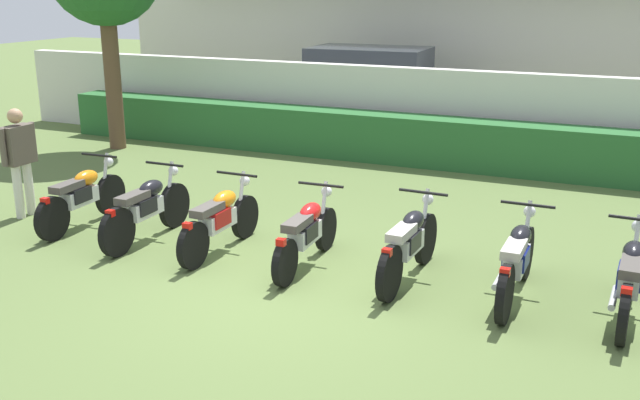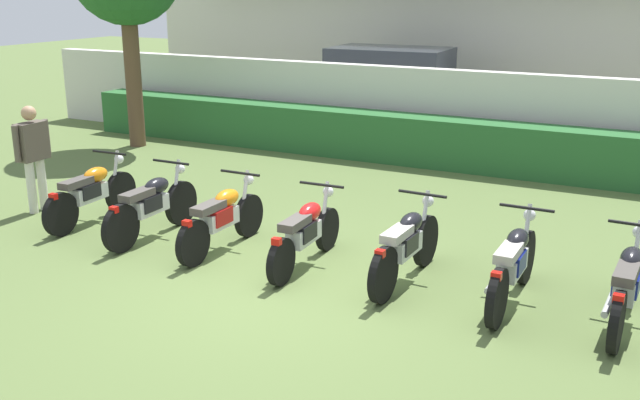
{
  "view_description": "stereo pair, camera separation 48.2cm",
  "coord_description": "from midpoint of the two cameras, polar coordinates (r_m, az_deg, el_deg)",
  "views": [
    {
      "loc": [
        3.52,
        -6.85,
        3.36
      ],
      "look_at": [
        0.0,
        1.06,
        0.77
      ],
      "focal_mm": 41.22,
      "sensor_mm": 36.0,
      "label": 1
    },
    {
      "loc": [
        3.95,
        -6.64,
        3.36
      ],
      "look_at": [
        0.0,
        1.06,
        0.77
      ],
      "focal_mm": 41.22,
      "sensor_mm": 36.0,
      "label": 2
    }
  ],
  "objects": [
    {
      "name": "inspector_person",
      "position": [
        11.66,
        -20.3,
        3.64
      ],
      "size": [
        0.22,
        0.66,
        1.61
      ],
      "color": "silver",
      "rests_on": "ground"
    },
    {
      "name": "ground",
      "position": [
        8.41,
        -1.67,
        -6.92
      ],
      "size": [
        60.0,
        60.0,
        0.0
      ],
      "primitive_type": "plane",
      "color": "#566B38"
    },
    {
      "name": "motorcycle_in_row_1",
      "position": [
        10.1,
        -11.63,
        -0.42
      ],
      "size": [
        0.6,
        1.9,
        0.98
      ],
      "rotation": [
        0.0,
        0.0,
        1.58
      ],
      "color": "black",
      "rests_on": "ground"
    },
    {
      "name": "parked_car",
      "position": [
        17.49,
        6.68,
        8.53
      ],
      "size": [
        4.56,
        2.21,
        1.89
      ],
      "rotation": [
        0.0,
        0.0,
        0.04
      ],
      "color": "#9EA3A8",
      "rests_on": "ground"
    },
    {
      "name": "motorcycle_in_row_2",
      "position": [
        9.48,
        -6.22,
        -1.39
      ],
      "size": [
        0.6,
        1.83,
        0.95
      ],
      "rotation": [
        0.0,
        0.0,
        1.56
      ],
      "color": "black",
      "rests_on": "ground"
    },
    {
      "name": "motorcycle_in_row_6",
      "position": [
        8.09,
        24.33,
        -6.02
      ],
      "size": [
        0.6,
        1.87,
        0.96
      ],
      "rotation": [
        0.0,
        0.0,
        1.54
      ],
      "color": "black",
      "rests_on": "ground"
    },
    {
      "name": "motorcycle_in_row_4",
      "position": [
        8.5,
        8.29,
        -3.52
      ],
      "size": [
        0.6,
        1.89,
        0.97
      ],
      "rotation": [
        0.0,
        0.0,
        1.54
      ],
      "color": "black",
      "rests_on": "ground"
    },
    {
      "name": "motorcycle_in_row_3",
      "position": [
        8.9,
        0.38,
        -2.56
      ],
      "size": [
        0.6,
        1.84,
        0.94
      ],
      "rotation": [
        0.0,
        0.0,
        1.61
      ],
      "color": "black",
      "rests_on": "ground"
    },
    {
      "name": "motorcycle_in_row_5",
      "position": [
        8.21,
        16.39,
        -4.82
      ],
      "size": [
        0.6,
        1.93,
        0.97
      ],
      "rotation": [
        0.0,
        0.0,
        1.57
      ],
      "color": "black",
      "rests_on": "ground"
    },
    {
      "name": "hedge_row",
      "position": [
        13.98,
        11.1,
        4.33
      ],
      "size": [
        16.46,
        0.7,
        0.92
      ],
      "primitive_type": "cube",
      "color": "#28602D",
      "rests_on": "ground"
    },
    {
      "name": "compound_wall",
      "position": [
        14.57,
        11.97,
        6.42
      ],
      "size": [
        20.58,
        0.3,
        1.74
      ],
      "primitive_type": "cube",
      "color": "silver",
      "rests_on": "ground"
    },
    {
      "name": "motorcycle_in_row_0",
      "position": [
        10.95,
        -16.18,
        0.53
      ],
      "size": [
        0.6,
        1.86,
        0.96
      ],
      "rotation": [
        0.0,
        0.0,
        1.61
      ],
      "color": "black",
      "rests_on": "ground"
    }
  ]
}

